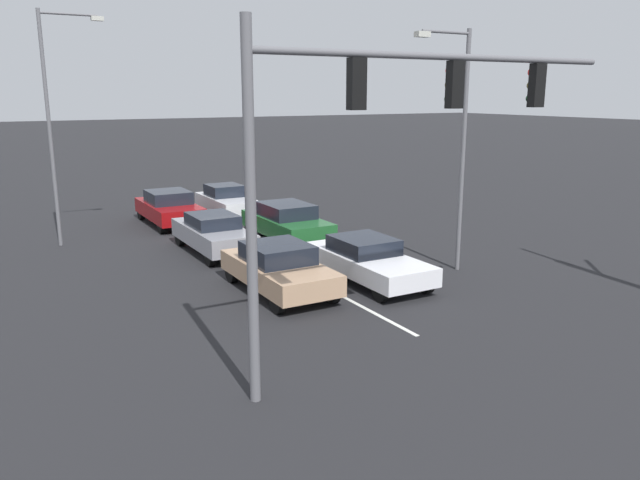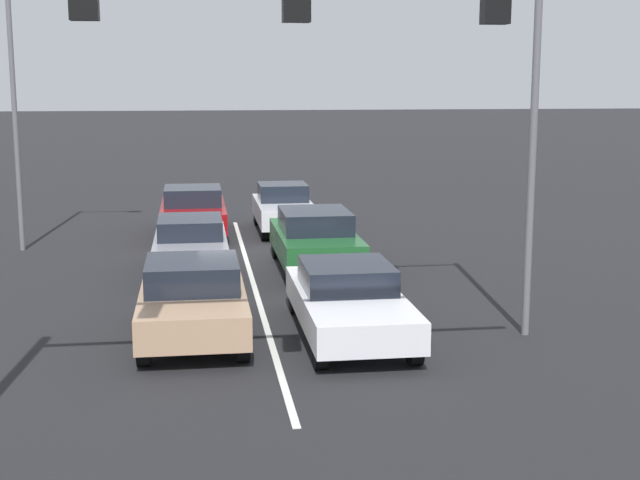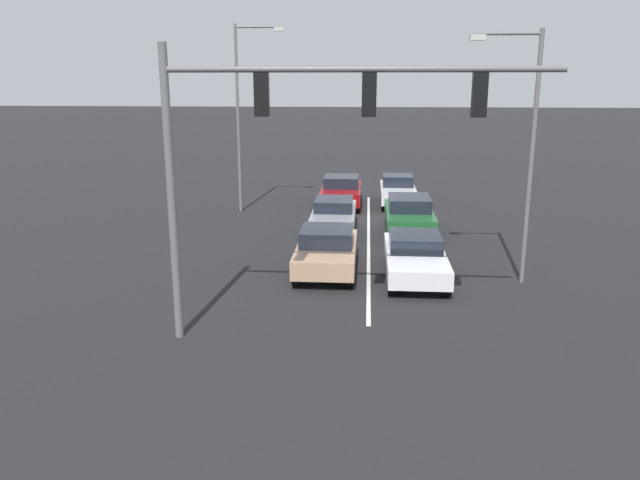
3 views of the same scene
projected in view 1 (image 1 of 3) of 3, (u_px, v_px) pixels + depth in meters
ground_plane at (230, 237)px, 25.26m from camera, size 240.00×240.00×0.00m
lane_stripe_left_divider at (261, 253)px, 22.64m from camera, size 0.12×18.17×0.01m
car_white_leftlane_front at (367, 259)px, 19.24m from camera, size 1.86×4.76×1.34m
car_tan_midlane_front at (279, 268)px, 18.12m from camera, size 1.92×4.39×1.44m
car_gray_midlane_second at (213, 233)px, 22.62m from camera, size 1.74×4.50×1.43m
car_darkgreen_leftlane_second at (287, 222)px, 24.29m from camera, size 1.90×4.55×1.52m
car_maroon_midlane_third at (169, 207)px, 27.53m from camera, size 1.94×4.51×1.50m
car_silver_leftlane_third at (227, 201)px, 29.18m from camera, size 1.71×4.11×1.50m
traffic_signal_gantry at (380, 126)px, 12.04m from camera, size 8.86×0.37×6.99m
street_lamp_right_shoulder at (55, 113)px, 22.88m from camera, size 2.28×0.24×8.61m
street_lamp_left_shoulder at (458, 134)px, 19.51m from camera, size 2.09×0.24×7.60m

